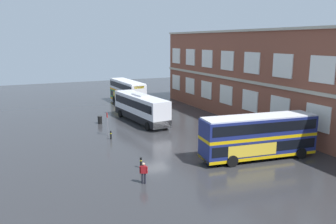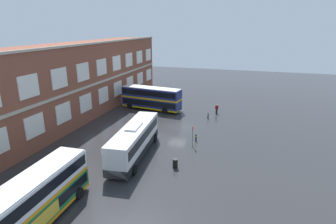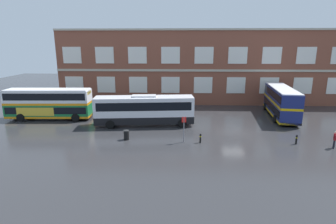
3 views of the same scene
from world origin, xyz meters
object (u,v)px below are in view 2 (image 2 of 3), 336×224
waiting_passenger (217,109)px  safety_bollard_west (196,138)px  touring_coach (134,141)px  safety_bollard_east (208,116)px  bus_stand_flag (193,134)px  station_litter_bin (175,163)px  double_decker_middle (151,98)px  double_decker_near (33,201)px

waiting_passenger → safety_bollard_west: waiting_passenger is taller
touring_coach → safety_bollard_east: touring_coach is taller
bus_stand_flag → station_litter_bin: (-6.03, 0.55, -1.12)m
double_decker_middle → touring_coach: size_ratio=0.92×
waiting_passenger → station_litter_bin: waiting_passenger is taller
bus_stand_flag → station_litter_bin: bearing=174.8°
waiting_passenger → station_litter_bin: (-20.55, 1.59, -0.41)m
waiting_passenger → double_decker_near: bearing=164.0°
double_decker_middle → station_litter_bin: size_ratio=10.91×
safety_bollard_east → touring_coach: bearing=159.7°
station_litter_bin → safety_bollard_west: size_ratio=1.08×
double_decker_middle → waiting_passenger: bearing=-85.4°
bus_stand_flag → safety_bollard_west: bus_stand_flag is taller
double_decker_near → safety_bollard_west: (19.56, -8.34, -1.66)m
waiting_passenger → bus_stand_flag: (-14.52, 1.04, 0.70)m
waiting_passenger → bus_stand_flag: bearing=175.9°
waiting_passenger → bus_stand_flag: bus_stand_flag is taller
double_decker_near → safety_bollard_west: bearing=-23.1°
double_decker_middle → station_litter_bin: 22.13m
double_decker_middle → safety_bollard_west: 16.14m
touring_coach → station_litter_bin: 5.63m
waiting_passenger → bus_stand_flag: size_ratio=0.63×
safety_bollard_west → double_decker_near: bearing=156.9°
bus_stand_flag → station_litter_bin: size_ratio=2.62×
double_decker_near → double_decker_middle: bearing=4.5°
bus_stand_flag → safety_bollard_east: size_ratio=2.84×
double_decker_near → waiting_passenger: 33.71m
double_decker_near → waiting_passenger: (32.38, -9.29, -1.22)m
bus_stand_flag → station_litter_bin: 6.16m
safety_bollard_west → station_litter_bin: bearing=175.2°
waiting_passenger → safety_bollard_west: 12.87m
double_decker_near → safety_bollard_east: size_ratio=11.68×
station_litter_bin → safety_bollard_east: bearing=-2.1°
station_litter_bin → bus_stand_flag: bearing=-5.2°
double_decker_middle → touring_coach: double_decker_middle is taller
bus_stand_flag → safety_bollard_east: 11.39m
double_decker_near → bus_stand_flag: 19.68m
safety_bollard_east → double_decker_near: bearing=164.1°
double_decker_middle → bus_stand_flag: (-13.57, -10.71, -0.51)m
station_litter_bin → safety_bollard_east: (17.37, -0.64, -0.03)m
station_litter_bin → double_decker_near: bearing=147.0°
waiting_passenger → touring_coach: bearing=160.3°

